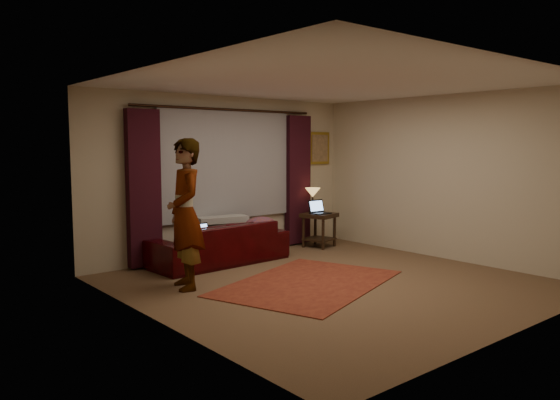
% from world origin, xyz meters
% --- Properties ---
extents(floor, '(5.00, 5.00, 0.01)m').
position_xyz_m(floor, '(0.00, 0.00, -0.01)').
color(floor, brown).
rests_on(floor, ground).
extents(ceiling, '(5.00, 5.00, 0.02)m').
position_xyz_m(ceiling, '(0.00, 0.00, 2.60)').
color(ceiling, silver).
rests_on(ceiling, ground).
extents(wall_back, '(5.00, 0.02, 2.60)m').
position_xyz_m(wall_back, '(0.00, 2.50, 1.30)').
color(wall_back, beige).
rests_on(wall_back, ground).
extents(wall_front, '(5.00, 0.02, 2.60)m').
position_xyz_m(wall_front, '(0.00, -2.50, 1.30)').
color(wall_front, beige).
rests_on(wall_front, ground).
extents(wall_left, '(0.02, 5.00, 2.60)m').
position_xyz_m(wall_left, '(-2.50, 0.00, 1.30)').
color(wall_left, beige).
rests_on(wall_left, ground).
extents(wall_right, '(0.02, 5.00, 2.60)m').
position_xyz_m(wall_right, '(2.50, 0.00, 1.30)').
color(wall_right, beige).
rests_on(wall_right, ground).
extents(sheer_curtain, '(2.50, 0.05, 1.80)m').
position_xyz_m(sheer_curtain, '(0.00, 2.44, 1.50)').
color(sheer_curtain, gray).
rests_on(sheer_curtain, wall_back).
extents(drape_left, '(0.50, 0.14, 2.30)m').
position_xyz_m(drape_left, '(-1.50, 2.39, 1.18)').
color(drape_left, black).
rests_on(drape_left, floor).
extents(drape_right, '(0.50, 0.14, 2.30)m').
position_xyz_m(drape_right, '(1.50, 2.39, 1.18)').
color(drape_right, black).
rests_on(drape_right, floor).
extents(curtain_rod, '(0.04, 0.04, 3.40)m').
position_xyz_m(curtain_rod, '(0.00, 2.39, 2.38)').
color(curtain_rod, black).
rests_on(curtain_rod, wall_back).
extents(picture_frame, '(0.50, 0.04, 0.60)m').
position_xyz_m(picture_frame, '(2.10, 2.47, 1.75)').
color(picture_frame, '#B2912C').
rests_on(picture_frame, wall_back).
extents(sofa, '(2.21, 1.04, 0.87)m').
position_xyz_m(sofa, '(-0.48, 1.95, 0.44)').
color(sofa, black).
rests_on(sofa, floor).
extents(throw_blanket, '(0.86, 0.47, 0.10)m').
position_xyz_m(throw_blanket, '(-0.28, 2.19, 0.88)').
color(throw_blanket, '#9A9894').
rests_on(throw_blanket, sofa).
extents(clothing_pile, '(0.62, 0.53, 0.22)m').
position_xyz_m(clothing_pile, '(0.24, 1.85, 0.55)').
color(clothing_pile, brown).
rests_on(clothing_pile, sofa).
extents(laptop_sofa, '(0.33, 0.35, 0.22)m').
position_xyz_m(laptop_sofa, '(-0.84, 1.80, 0.55)').
color(laptop_sofa, black).
rests_on(laptop_sofa, sofa).
extents(area_rug, '(2.93, 2.41, 0.01)m').
position_xyz_m(area_rug, '(-0.26, 0.18, 0.01)').
color(area_rug, maroon).
rests_on(area_rug, floor).
extents(end_table, '(0.64, 0.64, 0.60)m').
position_xyz_m(end_table, '(1.64, 1.97, 0.30)').
color(end_table, black).
rests_on(end_table, floor).
extents(tiffany_lamp, '(0.32, 0.32, 0.44)m').
position_xyz_m(tiffany_lamp, '(1.64, 2.14, 0.82)').
color(tiffany_lamp, olive).
rests_on(tiffany_lamp, end_table).
extents(laptop_table, '(0.34, 0.37, 0.24)m').
position_xyz_m(laptop_table, '(1.61, 1.90, 0.72)').
color(laptop_table, black).
rests_on(laptop_table, end_table).
extents(person, '(0.68, 0.68, 1.90)m').
position_xyz_m(person, '(-1.61, 1.00, 0.95)').
color(person, '#9A9894').
rests_on(person, floor).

